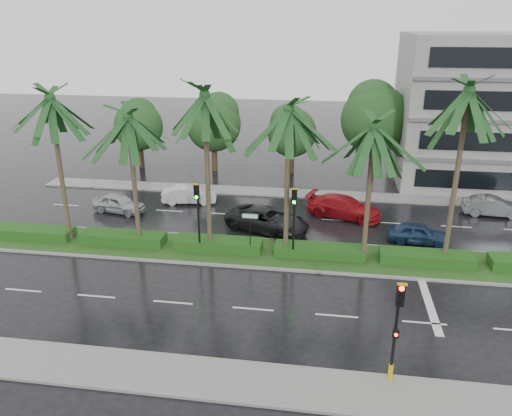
# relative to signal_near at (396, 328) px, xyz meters

# --- Properties ---
(ground) EXTENTS (120.00, 120.00, 0.00)m
(ground) POSITION_rel_signal_near_xyz_m (-6.00, 9.39, -2.50)
(ground) COLOR black
(ground) RESTS_ON ground
(near_sidewalk) EXTENTS (40.00, 2.40, 0.12)m
(near_sidewalk) POSITION_rel_signal_near_xyz_m (-6.00, -0.81, -2.44)
(near_sidewalk) COLOR slate
(near_sidewalk) RESTS_ON ground
(far_sidewalk) EXTENTS (40.00, 2.00, 0.12)m
(far_sidewalk) POSITION_rel_signal_near_xyz_m (-6.00, 21.39, -2.44)
(far_sidewalk) COLOR slate
(far_sidewalk) RESTS_ON ground
(median) EXTENTS (36.00, 4.00, 0.15)m
(median) POSITION_rel_signal_near_xyz_m (-6.00, 10.39, -2.42)
(median) COLOR gray
(median) RESTS_ON ground
(hedge) EXTENTS (35.20, 1.40, 0.60)m
(hedge) POSITION_rel_signal_near_xyz_m (-6.00, 10.39, -2.05)
(hedge) COLOR #1D4012
(hedge) RESTS_ON median
(lane_markings) EXTENTS (34.00, 13.06, 0.01)m
(lane_markings) POSITION_rel_signal_near_xyz_m (-2.96, 8.96, -2.50)
(lane_markings) COLOR silver
(lane_markings) RESTS_ON ground
(palm_row) EXTENTS (26.30, 4.20, 10.45)m
(palm_row) POSITION_rel_signal_near_xyz_m (-7.25, 10.41, 5.58)
(palm_row) COLOR #3C3223
(palm_row) RESTS_ON median
(signal_near) EXTENTS (0.34, 0.45, 4.36)m
(signal_near) POSITION_rel_signal_near_xyz_m (0.00, 0.00, 0.00)
(signal_near) COLOR black
(signal_near) RESTS_ON near_sidewalk
(signal_median_left) EXTENTS (0.34, 0.42, 4.36)m
(signal_median_left) POSITION_rel_signal_near_xyz_m (-10.00, 9.69, 0.49)
(signal_median_left) COLOR black
(signal_median_left) RESTS_ON median
(signal_median_right) EXTENTS (0.34, 0.42, 4.36)m
(signal_median_right) POSITION_rel_signal_near_xyz_m (-4.50, 9.69, 0.49)
(signal_median_right) COLOR black
(signal_median_right) RESTS_ON median
(street_sign) EXTENTS (0.95, 0.09, 2.60)m
(street_sign) POSITION_rel_signal_near_xyz_m (-7.00, 9.87, -0.38)
(street_sign) COLOR black
(street_sign) RESTS_ON median
(bg_trees) EXTENTS (32.53, 5.80, 8.38)m
(bg_trees) POSITION_rel_signal_near_xyz_m (-4.76, 26.98, 2.15)
(bg_trees) COLOR #322216
(bg_trees) RESTS_ON ground
(building) EXTENTS (16.00, 10.00, 12.00)m
(building) POSITION_rel_signal_near_xyz_m (11.00, 27.39, 3.50)
(building) COLOR gray
(building) RESTS_ON ground
(car_silver) EXTENTS (2.36, 4.09, 1.31)m
(car_silver) POSITION_rel_signal_near_xyz_m (-17.50, 15.67, -1.85)
(car_silver) COLOR #AEB2B6
(car_silver) RESTS_ON ground
(car_white) EXTENTS (2.09, 4.22, 1.33)m
(car_white) POSITION_rel_signal_near_xyz_m (-13.00, 18.23, -1.84)
(car_white) COLOR silver
(car_white) RESTS_ON ground
(car_darkgrey) EXTENTS (4.48, 6.10, 1.54)m
(car_darkgrey) POSITION_rel_signal_near_xyz_m (-6.50, 13.88, -1.73)
(car_darkgrey) COLOR black
(car_darkgrey) RESTS_ON ground
(car_red) EXTENTS (3.63, 5.61, 1.51)m
(car_red) POSITION_rel_signal_near_xyz_m (-1.50, 17.04, -1.75)
(car_red) COLOR #A01118
(car_red) RESTS_ON ground
(car_blue) EXTENTS (1.98, 3.91, 1.28)m
(car_blue) POSITION_rel_signal_near_xyz_m (3.00, 13.39, -1.86)
(car_blue) COLOR navy
(car_blue) RESTS_ON ground
(car_grey) EXTENTS (1.77, 4.22, 1.36)m
(car_grey) POSITION_rel_signal_near_xyz_m (8.93, 18.91, -1.83)
(car_grey) COLOR slate
(car_grey) RESTS_ON ground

